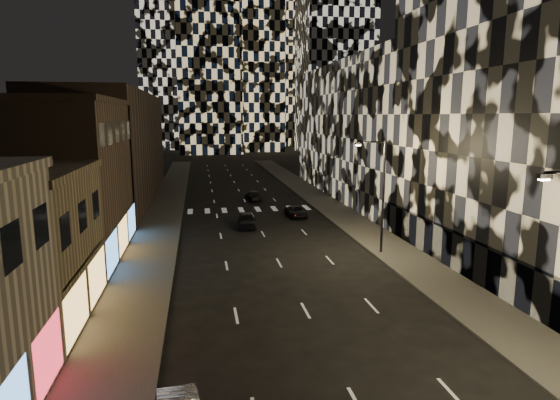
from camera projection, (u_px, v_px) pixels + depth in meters
name	position (u px, v px, depth m)	size (l,w,h in m)	color
sidewalk_left	(164.00, 212.00, 54.34)	(4.00, 120.00, 0.15)	#47443F
sidewalk_right	(330.00, 206.00, 57.71)	(4.00, 120.00, 0.15)	#47443F
curb_left	(182.00, 211.00, 54.70)	(0.20, 120.00, 0.15)	#4C4C47
curb_right	(313.00, 207.00, 57.36)	(0.20, 120.00, 0.15)	#4C4C47
retail_brown	(53.00, 182.00, 36.11)	(10.00, 15.00, 12.00)	brown
retail_filler_left	(112.00, 147.00, 61.63)	(10.00, 40.00, 14.00)	brown
midrise_base	(461.00, 253.00, 33.12)	(0.60, 25.00, 3.00)	#383838
midrise_filler_right	(387.00, 131.00, 64.60)	(16.00, 40.00, 18.00)	#232326
streetlight_far	(380.00, 189.00, 37.11)	(2.55, 0.25, 9.00)	black
car_dark_midlane	(247.00, 220.00, 46.95)	(1.72, 4.27, 1.46)	black
car_dark_oncoming	(253.00, 195.00, 62.27)	(1.73, 4.25, 1.23)	black
car_dark_rightlane	(296.00, 212.00, 51.80)	(1.90, 4.11, 1.14)	black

